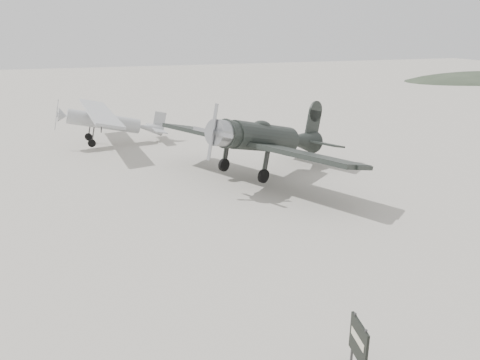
# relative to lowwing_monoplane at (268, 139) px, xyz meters

# --- Properties ---
(ground) EXTENTS (160.00, 160.00, 0.00)m
(ground) POSITION_rel_lowwing_monoplane_xyz_m (-2.28, -6.39, -2.10)
(ground) COLOR #A39E91
(ground) RESTS_ON ground
(lowwing_monoplane) EXTENTS (9.63, 11.76, 3.98)m
(lowwing_monoplane) POSITION_rel_lowwing_monoplane_xyz_m (0.00, 0.00, 0.00)
(lowwing_monoplane) COLOR black
(lowwing_monoplane) RESTS_ON ground
(highwing_monoplane) EXTENTS (7.15, 10.07, 2.85)m
(highwing_monoplane) POSITION_rel_lowwing_monoplane_xyz_m (-7.60, 9.93, -0.32)
(highwing_monoplane) COLOR #AEB0B4
(highwing_monoplane) RESTS_ON ground
(sign_board) EXTENTS (0.22, 0.95, 1.38)m
(sign_board) POSITION_rel_lowwing_monoplane_xyz_m (-3.39, -14.55, -1.28)
(sign_board) COLOR #333333
(sign_board) RESTS_ON ground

